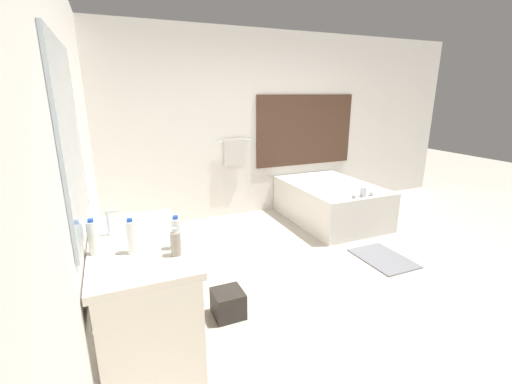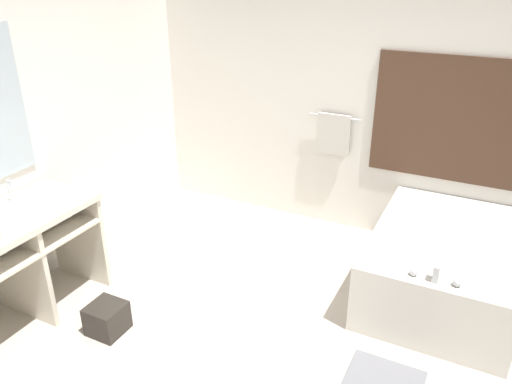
{
  "view_description": "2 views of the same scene",
  "coord_description": "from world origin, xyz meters",
  "px_view_note": "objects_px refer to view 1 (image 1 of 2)",
  "views": [
    {
      "loc": [
        -1.98,
        -2.56,
        1.82
      ],
      "look_at": [
        -0.52,
        0.84,
        0.75
      ],
      "focal_mm": 24.0,
      "sensor_mm": 36.0,
      "label": 1
    },
    {
      "loc": [
        1.08,
        -2.3,
        2.51
      ],
      "look_at": [
        -0.48,
        0.83,
        0.88
      ],
      "focal_mm": 35.0,
      "sensor_mm": 36.0,
      "label": 2
    }
  ],
  "objects_px": {
    "soap_dispenser": "(175,243)",
    "water_bottle_2": "(176,233)",
    "water_bottle_1": "(93,238)",
    "bathtub": "(330,200)",
    "water_bottle_3": "(131,237)",
    "waste_bin": "(228,303)"
  },
  "relations": [
    {
      "from": "water_bottle_2",
      "to": "water_bottle_3",
      "type": "bearing_deg",
      "value": 170.34
    },
    {
      "from": "bathtub",
      "to": "water_bottle_2",
      "type": "xyz_separation_m",
      "value": [
        -2.57,
        -1.92,
        0.66
      ]
    },
    {
      "from": "water_bottle_3",
      "to": "waste_bin",
      "type": "height_order",
      "value": "water_bottle_3"
    },
    {
      "from": "bathtub",
      "to": "soap_dispenser",
      "type": "xyz_separation_m",
      "value": [
        -2.59,
        -2.02,
        0.64
      ]
    },
    {
      "from": "water_bottle_2",
      "to": "water_bottle_1",
      "type": "bearing_deg",
      "value": 166.12
    },
    {
      "from": "bathtub",
      "to": "water_bottle_1",
      "type": "height_order",
      "value": "water_bottle_1"
    },
    {
      "from": "soap_dispenser",
      "to": "water_bottle_2",
      "type": "bearing_deg",
      "value": 75.4
    },
    {
      "from": "soap_dispenser",
      "to": "waste_bin",
      "type": "bearing_deg",
      "value": 43.34
    },
    {
      "from": "bathtub",
      "to": "soap_dispenser",
      "type": "height_order",
      "value": "soap_dispenser"
    },
    {
      "from": "water_bottle_1",
      "to": "water_bottle_3",
      "type": "distance_m",
      "value": 0.23
    },
    {
      "from": "water_bottle_3",
      "to": "soap_dispenser",
      "type": "distance_m",
      "value": 0.28
    },
    {
      "from": "soap_dispenser",
      "to": "waste_bin",
      "type": "distance_m",
      "value": 1.05
    },
    {
      "from": "water_bottle_2",
      "to": "soap_dispenser",
      "type": "distance_m",
      "value": 0.1
    },
    {
      "from": "water_bottle_2",
      "to": "soap_dispenser",
      "type": "height_order",
      "value": "water_bottle_2"
    },
    {
      "from": "water_bottle_2",
      "to": "waste_bin",
      "type": "xyz_separation_m",
      "value": [
        0.44,
        0.35,
        -0.85
      ]
    },
    {
      "from": "water_bottle_1",
      "to": "water_bottle_2",
      "type": "xyz_separation_m",
      "value": [
        0.49,
        -0.12,
        -0.01
      ]
    },
    {
      "from": "bathtub",
      "to": "water_bottle_3",
      "type": "bearing_deg",
      "value": -146.53
    },
    {
      "from": "water_bottle_1",
      "to": "soap_dispenser",
      "type": "bearing_deg",
      "value": -25.07
    },
    {
      "from": "water_bottle_1",
      "to": "water_bottle_2",
      "type": "height_order",
      "value": "water_bottle_1"
    },
    {
      "from": "water_bottle_1",
      "to": "soap_dispenser",
      "type": "xyz_separation_m",
      "value": [
        0.46,
        -0.22,
        -0.03
      ]
    },
    {
      "from": "water_bottle_1",
      "to": "water_bottle_3",
      "type": "relative_size",
      "value": 1.02
    },
    {
      "from": "water_bottle_3",
      "to": "soap_dispenser",
      "type": "xyz_separation_m",
      "value": [
        0.24,
        -0.14,
        -0.03
      ]
    }
  ]
}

